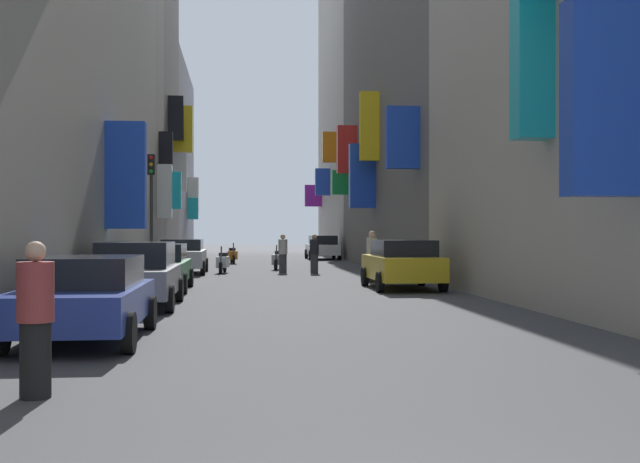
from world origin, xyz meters
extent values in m
plane|color=#424244|center=(0.00, 30.00, 0.00)|extent=(140.00, 140.00, 0.00)
cube|color=blue|center=(-4.47, 18.45, 3.26)|extent=(1.06, 0.45, 2.89)
cube|color=gray|center=(-8.00, 32.99, 10.14)|extent=(6.00, 3.84, 20.28)
cube|color=black|center=(-4.70, 32.67, 5.14)|extent=(0.61, 0.38, 2.18)
cube|color=#19B2BF|center=(-4.50, 32.42, 3.58)|extent=(1.00, 0.36, 1.67)
cube|color=white|center=(-4.69, 32.15, 3.52)|extent=(0.62, 0.58, 2.38)
cube|color=slate|center=(-8.00, 39.63, 10.75)|extent=(6.00, 9.44, 21.50)
cube|color=yellow|center=(-4.42, 38.47, 7.10)|extent=(1.17, 0.62, 2.43)
cube|color=white|center=(-4.57, 38.45, 5.16)|extent=(0.86, 0.57, 2.66)
cube|color=black|center=(-4.61, 37.34, 7.52)|extent=(0.77, 0.46, 2.25)
cube|color=gray|center=(-8.00, 52.18, 6.55)|extent=(6.00, 15.64, 13.09)
cube|color=#19B2BF|center=(-4.63, 52.34, 3.34)|extent=(0.75, 0.63, 1.50)
cube|color=white|center=(-4.62, 52.58, 4.27)|extent=(0.76, 0.62, 2.50)
cube|color=blue|center=(4.31, 8.54, 3.82)|extent=(1.38, 0.55, 3.07)
cube|color=#19B2BF|center=(4.62, 12.55, 5.19)|extent=(0.76, 0.62, 3.06)
cube|color=slate|center=(8.00, 33.79, 8.62)|extent=(6.00, 21.75, 17.24)
cube|color=blue|center=(4.39, 33.56, 4.37)|extent=(1.22, 0.54, 3.03)
cube|color=red|center=(4.47, 39.45, 6.24)|extent=(1.06, 0.47, 2.61)
cube|color=green|center=(4.48, 42.15, 4.60)|extent=(1.04, 0.55, 1.41)
cube|color=yellow|center=(4.56, 32.54, 6.60)|extent=(0.87, 0.46, 3.16)
cube|color=blue|center=(4.41, 24.44, 5.10)|extent=(1.19, 0.46, 2.22)
cube|color=#B2A899|center=(8.00, 52.33, 10.46)|extent=(6.00, 15.33, 20.93)
cube|color=orange|center=(4.54, 48.31, 7.31)|extent=(0.93, 0.52, 2.02)
cube|color=purple|center=(4.35, 57.63, 4.52)|extent=(1.30, 0.48, 1.67)
cube|color=blue|center=(4.49, 52.17, 5.26)|extent=(1.02, 0.48, 1.90)
cube|color=gold|center=(3.49, 20.20, 0.65)|extent=(1.83, 4.09, 0.70)
cube|color=black|center=(3.49, 19.99, 1.24)|extent=(1.61, 2.29, 0.48)
cylinder|color=black|center=(2.57, 21.54, 0.30)|extent=(0.18, 0.60, 0.60)
cylinder|color=black|center=(4.41, 21.54, 0.30)|extent=(0.18, 0.60, 0.60)
cylinder|color=black|center=(2.57, 18.85, 0.30)|extent=(0.18, 0.60, 0.60)
cylinder|color=black|center=(4.41, 18.85, 0.30)|extent=(0.18, 0.60, 0.60)
cube|color=white|center=(3.78, 45.48, 0.62)|extent=(1.78, 4.41, 0.63)
cube|color=black|center=(3.78, 45.26, 1.21)|extent=(1.56, 2.47, 0.55)
cylinder|color=black|center=(2.89, 46.93, 0.30)|extent=(0.18, 0.60, 0.60)
cylinder|color=black|center=(4.66, 46.93, 0.30)|extent=(0.18, 0.60, 0.60)
cylinder|color=black|center=(2.89, 44.02, 0.30)|extent=(0.18, 0.60, 0.60)
cylinder|color=black|center=(4.66, 44.02, 0.30)|extent=(0.18, 0.60, 0.60)
cube|color=slate|center=(-3.79, 15.17, 0.61)|extent=(1.79, 4.22, 0.62)
cube|color=black|center=(-3.79, 15.38, 1.21)|extent=(1.57, 2.36, 0.58)
cylinder|color=black|center=(-2.90, 13.77, 0.30)|extent=(0.18, 0.60, 0.60)
cylinder|color=black|center=(-4.68, 13.77, 0.30)|extent=(0.18, 0.60, 0.60)
cylinder|color=black|center=(-2.90, 16.56, 0.30)|extent=(0.18, 0.60, 0.60)
cylinder|color=black|center=(-4.68, 16.56, 0.30)|extent=(0.18, 0.60, 0.60)
cube|color=navy|center=(-3.88, 9.59, 0.58)|extent=(1.77, 4.19, 0.56)
cube|color=black|center=(-3.88, 9.80, 1.10)|extent=(1.56, 2.35, 0.48)
cylinder|color=black|center=(-2.99, 8.21, 0.30)|extent=(0.18, 0.60, 0.60)
cylinder|color=black|center=(-4.76, 8.21, 0.30)|extent=(0.18, 0.60, 0.60)
cylinder|color=black|center=(-2.99, 10.98, 0.30)|extent=(0.18, 0.60, 0.60)
cylinder|color=black|center=(-4.76, 10.98, 0.30)|extent=(0.18, 0.60, 0.60)
cube|color=#B7B7BC|center=(-3.75, 29.58, 0.63)|extent=(1.81, 4.40, 0.66)
cube|color=black|center=(-3.75, 29.80, 1.19)|extent=(1.59, 2.46, 0.45)
cylinder|color=black|center=(-2.84, 28.13, 0.30)|extent=(0.18, 0.60, 0.60)
cylinder|color=black|center=(-4.65, 28.13, 0.30)|extent=(0.18, 0.60, 0.60)
cylinder|color=black|center=(-2.84, 31.03, 0.30)|extent=(0.18, 0.60, 0.60)
cylinder|color=black|center=(-4.65, 31.03, 0.30)|extent=(0.18, 0.60, 0.60)
cube|color=#236638|center=(-3.82, 20.34, 0.58)|extent=(1.74, 4.41, 0.57)
cube|color=black|center=(-3.82, 20.56, 1.12)|extent=(1.53, 2.47, 0.50)
cylinder|color=black|center=(-2.95, 18.88, 0.30)|extent=(0.18, 0.60, 0.60)
cylinder|color=black|center=(-4.69, 18.88, 0.30)|extent=(0.18, 0.60, 0.60)
cylinder|color=black|center=(-2.95, 21.79, 0.30)|extent=(0.18, 0.60, 0.60)
cylinder|color=black|center=(-4.69, 21.79, 0.30)|extent=(0.18, 0.60, 0.60)
cube|color=#ADADB2|center=(0.37, 32.55, 0.46)|extent=(0.68, 1.26, 0.45)
cube|color=black|center=(0.42, 32.77, 0.77)|extent=(0.43, 0.61, 0.16)
cylinder|color=#4C4C51|center=(0.25, 31.97, 0.79)|extent=(0.12, 0.28, 0.68)
cylinder|color=black|center=(0.22, 31.82, 0.24)|extent=(0.20, 0.49, 0.48)
cylinder|color=black|center=(0.52, 33.28, 0.24)|extent=(0.20, 0.49, 0.48)
cube|color=orange|center=(-1.76, 39.39, 0.46)|extent=(0.55, 1.25, 0.45)
cube|color=black|center=(-1.78, 39.61, 0.77)|extent=(0.37, 0.59, 0.16)
cylinder|color=#4C4C51|center=(-1.71, 38.78, 0.79)|extent=(0.08, 0.28, 0.68)
cylinder|color=black|center=(-1.69, 38.63, 0.24)|extent=(0.14, 0.49, 0.48)
cylinder|color=black|center=(-1.83, 40.14, 0.24)|extent=(0.14, 0.49, 0.48)
cube|color=silver|center=(-2.09, 29.78, 0.46)|extent=(0.55, 1.07, 0.45)
cube|color=black|center=(-2.07, 29.97, 0.77)|extent=(0.38, 0.59, 0.16)
cylinder|color=#4C4C51|center=(-2.15, 29.27, 0.79)|extent=(0.09, 0.28, 0.68)
cylinder|color=black|center=(-2.17, 29.15, 0.24)|extent=(0.15, 0.49, 0.48)
cylinder|color=black|center=(-2.02, 30.42, 0.24)|extent=(0.15, 0.49, 0.48)
cylinder|color=black|center=(-3.55, 5.31, 0.40)|extent=(0.36, 0.36, 0.80)
cylinder|color=maroon|center=(-3.55, 5.31, 1.11)|extent=(0.43, 0.43, 0.63)
sphere|color=tan|center=(-3.55, 5.31, 1.54)|extent=(0.22, 0.22, 0.22)
cylinder|color=#373737|center=(0.41, 29.68, 0.39)|extent=(0.40, 0.40, 0.79)
cylinder|color=#B2AD9E|center=(0.41, 29.68, 1.10)|extent=(0.47, 0.47, 0.62)
sphere|color=tan|center=(0.41, 29.68, 1.52)|extent=(0.21, 0.21, 0.21)
cylinder|color=black|center=(3.10, 23.26, 0.43)|extent=(0.36, 0.36, 0.85)
cylinder|color=#B2AD9E|center=(3.10, 23.26, 1.19)|extent=(0.43, 0.43, 0.68)
sphere|color=tan|center=(3.10, 23.26, 1.65)|extent=(0.23, 0.23, 0.23)
cylinder|color=#313131|center=(1.69, 29.21, 0.39)|extent=(0.45, 0.45, 0.79)
cylinder|color=black|center=(1.69, 29.21, 1.10)|extent=(0.54, 0.54, 0.62)
sphere|color=tan|center=(1.69, 29.21, 1.52)|extent=(0.21, 0.21, 0.21)
cylinder|color=#2D2D2D|center=(-4.63, 26.13, 1.91)|extent=(0.12, 0.12, 3.82)
cube|color=black|center=(-4.63, 26.13, 4.20)|extent=(0.26, 0.26, 0.75)
sphere|color=red|center=(-4.63, 25.99, 4.45)|extent=(0.14, 0.14, 0.14)
sphere|color=orange|center=(-4.63, 25.99, 4.20)|extent=(0.14, 0.14, 0.14)
sphere|color=green|center=(-4.63, 25.99, 3.95)|extent=(0.14, 0.14, 0.14)
camera|label=1|loc=(-1.43, -3.15, 1.75)|focal=44.01mm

